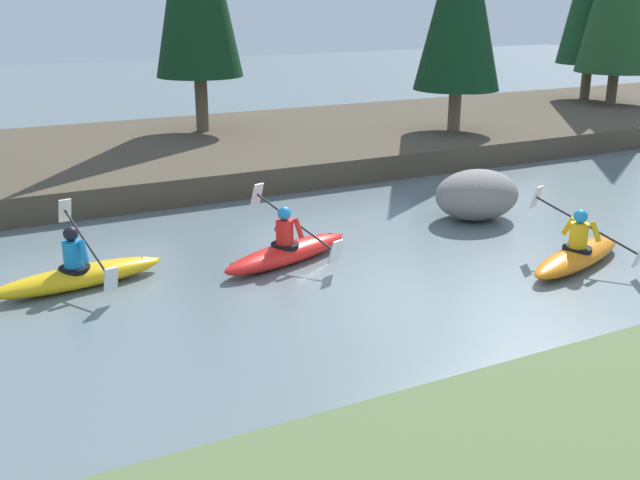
{
  "coord_description": "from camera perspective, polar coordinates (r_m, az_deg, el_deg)",
  "views": [
    {
      "loc": [
        -6.34,
        -8.53,
        4.37
      ],
      "look_at": [
        -0.99,
        1.79,
        0.55
      ],
      "focal_mm": 42.0,
      "sensor_mm": 36.0,
      "label": 1
    }
  ],
  "objects": [
    {
      "name": "kayaker_lead",
      "position": [
        13.34,
        19.09,
        -0.98
      ],
      "size": [
        2.75,
        2.02,
        1.2
      ],
      "rotation": [
        0.0,
        0.0,
        0.32
      ],
      "color": "orange",
      "rests_on": "ground"
    },
    {
      "name": "riverbank_far",
      "position": [
        20.83,
        -9.19,
        6.72
      ],
      "size": [
        44.0,
        8.51,
        0.62
      ],
      "color": "#4C4233",
      "rests_on": "ground"
    },
    {
      "name": "kayaker_trailing",
      "position": [
        12.3,
        -17.83,
        -2.45
      ],
      "size": [
        2.8,
        2.07,
        1.2
      ],
      "rotation": [
        0.0,
        0.0,
        0.15
      ],
      "color": "yellow",
      "rests_on": "ground"
    },
    {
      "name": "kayaker_middle",
      "position": [
        12.79,
        -2.45,
        -0.76
      ],
      "size": [
        2.75,
        2.02,
        1.2
      ],
      "rotation": [
        0.0,
        0.0,
        0.32
      ],
      "color": "red",
      "rests_on": "ground"
    },
    {
      "name": "boulder_midstream",
      "position": [
        15.52,
        11.87,
        3.39
      ],
      "size": [
        1.8,
        1.41,
        1.02
      ],
      "color": "gray",
      "rests_on": "ground"
    },
    {
      "name": "ground_plane",
      "position": [
        11.49,
        8.56,
        -4.38
      ],
      "size": [
        90.0,
        90.0,
        0.0
      ],
      "primitive_type": "plane",
      "color": "slate"
    }
  ]
}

